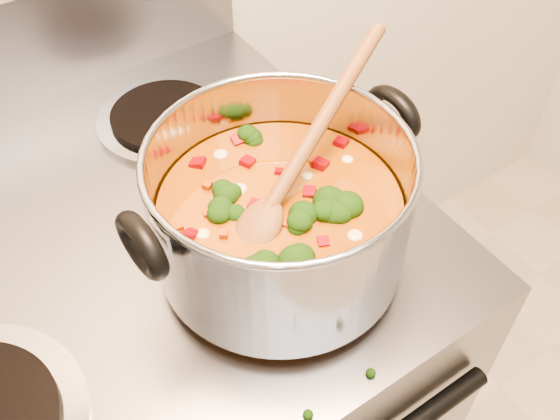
% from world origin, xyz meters
% --- Properties ---
extents(electric_range, '(0.79, 0.72, 1.08)m').
position_xyz_m(electric_range, '(-0.07, 1.16, 0.47)').
color(electric_range, gray).
rests_on(electric_range, ground).
extents(stockpot, '(0.34, 0.28, 0.17)m').
position_xyz_m(stockpot, '(0.11, 1.01, 1.01)').
color(stockpot, '#9C9CA3').
rests_on(stockpot, electric_range).
extents(wooden_spoon, '(0.29, 0.15, 0.13)m').
position_xyz_m(wooden_spoon, '(0.13, 1.02, 1.05)').
color(wooden_spoon, brown).
rests_on(wooden_spoon, stockpot).
extents(cooktop_crumbs, '(0.33, 0.29, 0.01)m').
position_xyz_m(cooktop_crumbs, '(0.12, 1.02, 0.92)').
color(cooktop_crumbs, black).
rests_on(cooktop_crumbs, electric_range).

